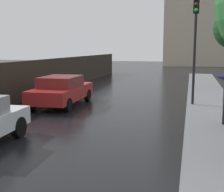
% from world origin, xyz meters
% --- Properties ---
extents(car_red_near_kerb, '(2.00, 4.43, 1.42)m').
position_xyz_m(car_red_near_kerb, '(-1.91, 11.06, 0.74)').
color(car_red_near_kerb, maroon).
rests_on(car_red_near_kerb, ground).
extents(traffic_light, '(0.26, 0.39, 4.92)m').
position_xyz_m(traffic_light, '(4.26, 12.14, 3.51)').
color(traffic_light, black).
rests_on(traffic_light, sidewalk_strip).
extents(distant_tower, '(11.65, 8.61, 23.25)m').
position_xyz_m(distant_tower, '(5.26, 48.40, 9.86)').
color(distant_tower, '#B2A88E').
rests_on(distant_tower, ground).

